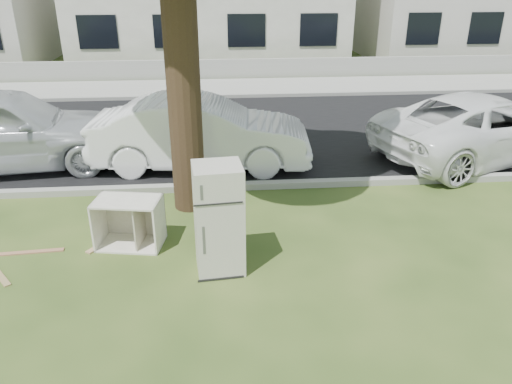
{
  "coord_description": "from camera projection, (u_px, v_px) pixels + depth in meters",
  "views": [
    {
      "loc": [
        0.08,
        -6.09,
        3.81
      ],
      "look_at": [
        0.64,
        0.6,
        0.76
      ],
      "focal_mm": 35.0,
      "sensor_mm": 36.0,
      "label": 1
    }
  ],
  "objects": [
    {
      "name": "ground",
      "position": [
        214.0,
        260.0,
        7.09
      ],
      "size": [
        120.0,
        120.0,
        0.0
      ],
      "primitive_type": "plane",
      "color": "#2B4318"
    },
    {
      "name": "road",
      "position": [
        212.0,
        132.0,
        12.54
      ],
      "size": [
        120.0,
        7.0,
        0.01
      ],
      "primitive_type": "cube",
      "color": "black",
      "rests_on": "ground"
    },
    {
      "name": "kerb_near",
      "position": [
        213.0,
        190.0,
        9.32
      ],
      "size": [
        120.0,
        0.18,
        0.12
      ],
      "primitive_type": "cube",
      "color": "gray",
      "rests_on": "ground"
    },
    {
      "name": "kerb_far",
      "position": [
        212.0,
        98.0,
        15.76
      ],
      "size": [
        120.0,
        0.18,
        0.12
      ],
      "primitive_type": "cube",
      "color": "gray",
      "rests_on": "ground"
    },
    {
      "name": "sidewalk",
      "position": [
        212.0,
        88.0,
        17.07
      ],
      "size": [
        120.0,
        2.8,
        0.01
      ],
      "primitive_type": "cube",
      "color": "gray",
      "rests_on": "ground"
    },
    {
      "name": "low_wall",
      "position": [
        211.0,
        69.0,
        18.38
      ],
      "size": [
        120.0,
        0.15,
        0.7
      ],
      "primitive_type": "cube",
      "color": "gray",
      "rests_on": "ground"
    },
    {
      "name": "fridge",
      "position": [
        219.0,
        219.0,
        6.59
      ],
      "size": [
        0.68,
        0.64,
        1.52
      ],
      "primitive_type": "cube",
      "rotation": [
        0.0,
        0.0,
        0.1
      ],
      "color": "silver",
      "rests_on": "ground"
    },
    {
      "name": "cabinet",
      "position": [
        129.0,
        223.0,
        7.34
      ],
      "size": [
        1.03,
        0.74,
        0.74
      ],
      "primitive_type": "cube",
      "rotation": [
        0.0,
        0.0,
        -0.17
      ],
      "color": "beige",
      "rests_on": "ground"
    },
    {
      "name": "plank_a",
      "position": [
        28.0,
        252.0,
        7.26
      ],
      "size": [
        1.02,
        0.16,
        0.02
      ],
      "primitive_type": "cube",
      "rotation": [
        0.0,
        0.0,
        0.07
      ],
      "color": "#9E6B4C",
      "rests_on": "ground"
    },
    {
      "name": "plank_c",
      "position": [
        109.0,
        240.0,
        7.57
      ],
      "size": [
        0.56,
        0.75,
        0.02
      ],
      "primitive_type": "cube",
      "rotation": [
        0.0,
        0.0,
        0.97
      ],
      "color": "tan",
      "rests_on": "ground"
    },
    {
      "name": "car_center",
      "position": [
        201.0,
        133.0,
        10.11
      ],
      "size": [
        4.51,
        1.88,
        1.45
      ],
      "primitive_type": "imported",
      "rotation": [
        0.0,
        0.0,
        1.49
      ],
      "color": "white",
      "rests_on": "ground"
    },
    {
      "name": "car_right",
      "position": [
        485.0,
        126.0,
        10.66
      ],
      "size": [
        5.41,
        3.78,
        1.37
      ],
      "primitive_type": "imported",
      "rotation": [
        0.0,
        0.0,
        1.91
      ],
      "color": "white",
      "rests_on": "ground"
    },
    {
      "name": "car_left",
      "position": [
        3.0,
        129.0,
        10.0
      ],
      "size": [
        5.09,
        2.51,
        1.67
      ],
      "primitive_type": "imported",
      "rotation": [
        0.0,
        0.0,
        1.68
      ],
      "color": "silver",
      "rests_on": "ground"
    }
  ]
}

